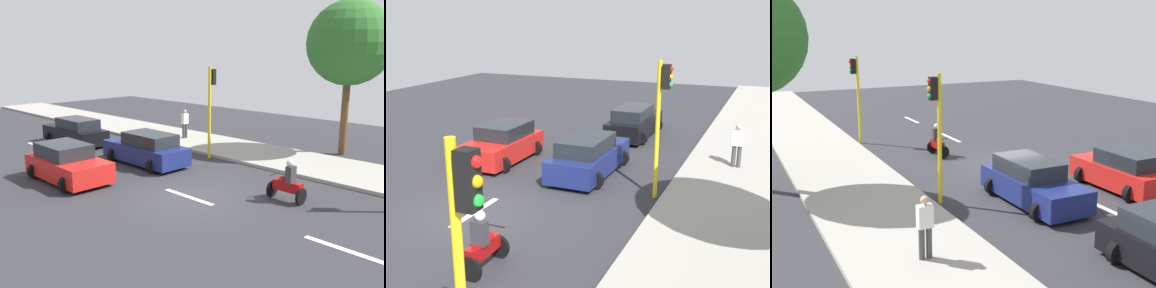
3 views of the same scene
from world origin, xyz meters
The scene contains 12 objects.
ground_plane centered at (0.00, 0.00, -0.05)m, with size 40.00×60.00×0.10m, color #2D2D33.
sidewalk centered at (7.00, 0.00, 0.07)m, with size 4.00×60.00×0.15m, color #9E998E.
lane_stripe_far_north centered at (0.00, -12.00, 0.01)m, with size 0.20×2.40×0.01m, color white.
lane_stripe_north centered at (0.00, -6.00, 0.01)m, with size 0.20×2.40×0.01m, color white.
lane_stripe_mid centered at (0.00, 0.00, 0.01)m, with size 0.20×2.40×0.01m, color white.
lane_stripe_south centered at (0.00, 6.00, 0.01)m, with size 0.20×2.40×0.01m, color white.
car_dark_blue centered at (1.87, 4.71, 0.71)m, with size 2.19×4.42×1.52m.
car_red centered at (-2.06, 4.98, 0.71)m, with size 2.30×3.94×1.52m.
motorcycle centered at (2.18, -2.76, 0.64)m, with size 0.60×1.30×1.53m.
pedestrian_near_signal centered at (6.92, 7.35, 1.06)m, with size 0.40×0.24×1.69m.
traffic_light_corner centered at (4.85, 3.37, 2.93)m, with size 0.49×0.24×4.50m.
traffic_light_midblock centered at (4.85, -6.95, 2.93)m, with size 0.49×0.24×4.50m.
Camera 3 is at (11.40, 18.55, 6.00)m, focal length 47.30 mm.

